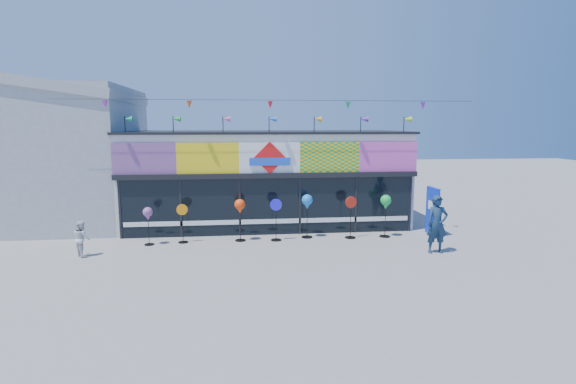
{
  "coord_description": "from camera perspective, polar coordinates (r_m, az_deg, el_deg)",
  "views": [
    {
      "loc": [
        -1.22,
        -14.18,
        4.41
      ],
      "look_at": [
        0.57,
        2.0,
        1.94
      ],
      "focal_mm": 28.0,
      "sensor_mm": 36.0,
      "label": 1
    }
  ],
  "objects": [
    {
      "name": "spinner_2",
      "position": [
        17.04,
        -6.13,
        -1.97
      ],
      "size": [
        0.41,
        0.41,
        1.61
      ],
      "color": "black",
      "rests_on": "ground"
    },
    {
      "name": "spinner_1",
      "position": [
        17.24,
        -13.25,
        -3.78
      ],
      "size": [
        0.41,
        0.37,
        1.47
      ],
      "color": "black",
      "rests_on": "ground"
    },
    {
      "name": "neighbour_building",
      "position": [
        22.96,
        -28.88,
        4.55
      ],
      "size": [
        8.18,
        7.2,
        6.87
      ],
      "color": "#A6A9AC",
      "rests_on": "ground"
    },
    {
      "name": "spinner_5",
      "position": [
        17.62,
        7.97,
        -3.05
      ],
      "size": [
        0.46,
        0.42,
        1.65
      ],
      "color": "black",
      "rests_on": "ground"
    },
    {
      "name": "adult_man",
      "position": [
        16.26,
        18.41,
        -3.92
      ],
      "size": [
        0.74,
        0.49,
        2.0
      ],
      "primitive_type": "imported",
      "rotation": [
        0.0,
        0.0,
        -0.01
      ],
      "color": "#152B44",
      "rests_on": "ground"
    },
    {
      "name": "spinner_4",
      "position": [
        17.43,
        2.45,
        -1.42
      ],
      "size": [
        0.43,
        0.43,
        1.71
      ],
      "color": "black",
      "rests_on": "ground"
    },
    {
      "name": "spinner_3",
      "position": [
        17.08,
        -1.53,
        -3.39
      ],
      "size": [
        0.45,
        0.41,
        1.61
      ],
      "color": "black",
      "rests_on": "ground"
    },
    {
      "name": "ground",
      "position": [
        14.9,
        -1.34,
        -8.58
      ],
      "size": [
        80.0,
        80.0,
        0.0
      ],
      "primitive_type": "plane",
      "color": "gray",
      "rests_on": "ground"
    },
    {
      "name": "kite_shop",
      "position": [
        20.3,
        -2.82,
        1.94
      ],
      "size": [
        16.0,
        5.7,
        5.31
      ],
      "color": "silver",
      "rests_on": "ground"
    },
    {
      "name": "spinner_0",
      "position": [
        17.17,
        -17.36,
        -2.78
      ],
      "size": [
        0.36,
        0.36,
        1.41
      ],
      "color": "black",
      "rests_on": "ground"
    },
    {
      "name": "spinner_6",
      "position": [
        17.94,
        12.31,
        -1.41
      ],
      "size": [
        0.42,
        0.42,
        1.68
      ],
      "color": "black",
      "rests_on": "ground"
    },
    {
      "name": "blue_sign",
      "position": [
        18.87,
        17.86,
        -2.32
      ],
      "size": [
        0.17,
        0.96,
        1.91
      ],
      "rotation": [
        0.0,
        0.0,
        -0.0
      ],
      "color": "#0E30D6",
      "rests_on": "ground"
    },
    {
      "name": "child",
      "position": [
        16.65,
        -24.72,
        -5.38
      ],
      "size": [
        0.64,
        0.67,
        1.21
      ],
      "primitive_type": "imported",
      "rotation": [
        0.0,
        0.0,
        2.27
      ],
      "color": "silver",
      "rests_on": "ground"
    }
  ]
}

